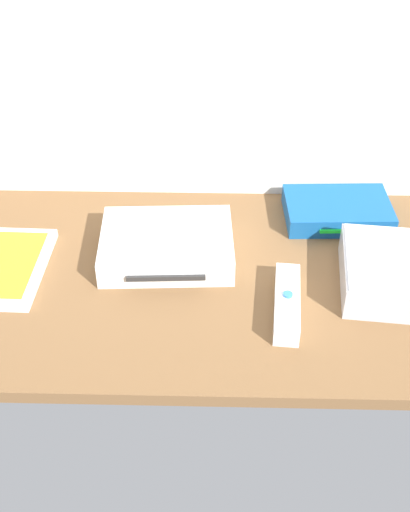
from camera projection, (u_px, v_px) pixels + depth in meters
ground_plane at (205, 281)px, 103.12cm from camera, size 100.00×48.00×2.00cm
back_wall at (209, 18)px, 102.00cm from camera, size 110.00×1.20×64.00cm
game_console at (167, 245)px, 105.15cm from camera, size 21.78×17.31×4.40cm
mini_computer at (399, 273)px, 99.03cm from camera, size 18.65×18.65×5.30cm
game_case at (1, 267)px, 103.15cm from camera, size 14.12×19.37×1.56cm
network_router at (337, 210)px, 113.83cm from camera, size 18.46×12.91×3.40cm
remote_wand at (287, 303)px, 95.32cm from camera, size 4.84×15.05×3.40cm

